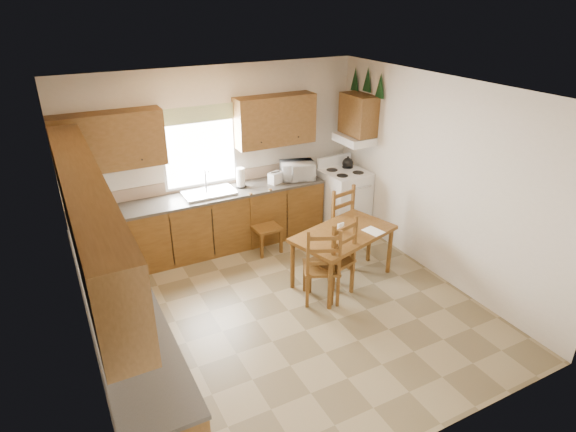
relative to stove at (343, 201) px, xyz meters
name	(u,v)px	position (x,y,z in m)	size (l,w,h in m)	color
floor	(288,310)	(-1.88, -1.63, -0.50)	(4.50, 4.50, 0.00)	#827351
ceiling	(289,92)	(-1.88, -1.63, 2.20)	(4.50, 4.50, 0.00)	brown
wall_left	(76,259)	(-4.13, -1.63, 0.85)	(4.50, 4.50, 0.00)	beige
wall_right	(438,180)	(0.37, -1.63, 0.85)	(4.50, 4.50, 0.00)	beige
wall_back	(219,158)	(-1.88, 0.62, 0.85)	(4.50, 4.50, 0.00)	beige
wall_front	(426,322)	(-1.88, -3.88, 0.85)	(4.50, 4.50, 0.00)	beige
lower_cab_back	(207,224)	(-2.25, 0.32, -0.06)	(3.75, 0.60, 0.88)	brown
lower_cab_left	(126,336)	(-3.83, -1.78, -0.06)	(0.60, 3.60, 0.88)	brown
counter_back	(204,196)	(-2.25, 0.32, 0.40)	(3.75, 0.63, 0.04)	#423D37
counter_left	(119,298)	(-3.83, -1.78, 0.40)	(0.63, 3.60, 0.04)	#423D37
backsplash	(197,183)	(-2.25, 0.61, 0.51)	(3.75, 0.01, 0.18)	#907760
upper_cab_back_left	(109,141)	(-3.43, 0.45, 1.36)	(1.41, 0.33, 0.75)	brown
upper_cab_back_right	(275,120)	(-1.02, 0.45, 1.36)	(1.25, 0.33, 0.75)	brown
upper_cab_left	(87,212)	(-3.96, -1.78, 1.36)	(0.33, 3.60, 0.75)	brown
upper_cab_stove	(358,115)	(0.20, 0.02, 1.40)	(0.33, 0.62, 0.62)	brown
range_hood	(354,139)	(0.15, 0.02, 1.02)	(0.44, 0.62, 0.12)	silver
window_frame	(200,148)	(-2.18, 0.59, 1.05)	(1.13, 0.02, 1.18)	silver
window_pane	(200,148)	(-2.18, 0.58, 1.05)	(1.05, 0.01, 1.10)	white
window_valance	(198,114)	(-2.18, 0.56, 1.55)	(1.19, 0.01, 0.24)	#507B41
sink_basin	(209,193)	(-2.18, 0.32, 0.44)	(0.75, 0.45, 0.04)	silver
pine_decal_a	(380,86)	(0.33, -0.30, 1.88)	(0.22, 0.22, 0.36)	black
pine_decal_b	(367,79)	(0.33, 0.02, 1.92)	(0.22, 0.22, 0.36)	black
pine_decal_c	(355,79)	(0.33, 0.34, 1.88)	(0.22, 0.22, 0.36)	black
stove	(343,201)	(0.00, 0.00, 0.00)	(0.67, 0.69, 0.99)	silver
coffeemaker	(94,202)	(-3.75, 0.35, 0.59)	(0.20, 0.23, 0.33)	silver
paper_towel	(241,178)	(-1.65, 0.36, 0.57)	(0.13, 0.13, 0.30)	white
toaster	(275,178)	(-1.11, 0.27, 0.51)	(0.21, 0.14, 0.17)	silver
microwave	(297,170)	(-0.72, 0.27, 0.57)	(0.48, 0.34, 0.29)	silver
dining_table	(342,256)	(-0.90, -1.34, -0.13)	(1.37, 0.78, 0.73)	brown
chair_near_left	(332,256)	(-1.20, -1.54, 0.06)	(0.47, 0.44, 1.11)	brown
chair_near_right	(321,263)	(-1.38, -1.58, 0.03)	(0.44, 0.42, 1.06)	brown
chair_far_left	(266,224)	(-1.46, -0.12, -0.03)	(0.39, 0.37, 0.93)	brown
chair_far_right	(351,227)	(-0.49, -0.94, 0.04)	(0.45, 0.43, 1.08)	brown
table_paper	(373,231)	(-0.53, -1.50, 0.24)	(0.20, 0.26, 0.00)	white
table_card	(341,228)	(-0.93, -1.31, 0.30)	(0.10, 0.02, 0.13)	white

